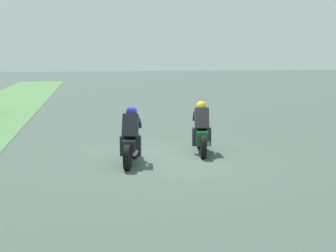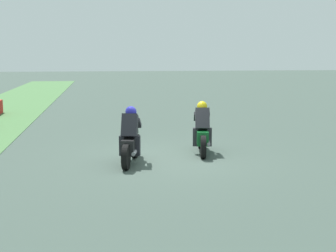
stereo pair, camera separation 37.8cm
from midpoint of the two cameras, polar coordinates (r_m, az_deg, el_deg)
ground_plane at (r=13.32m, az=-0.91°, el=-3.88°), size 120.00×120.00×0.00m
rider_lane_a at (r=13.95m, az=3.20°, el=-0.70°), size 2.04×0.60×1.51m
rider_lane_b at (r=12.65m, az=-5.24°, el=-1.71°), size 2.02×0.64×1.51m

